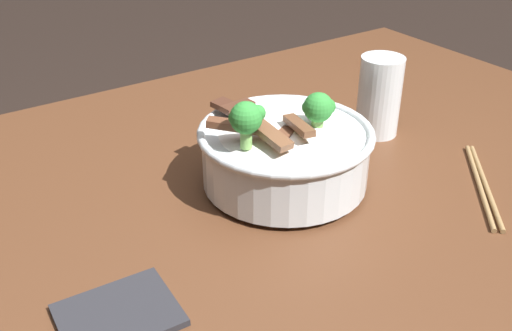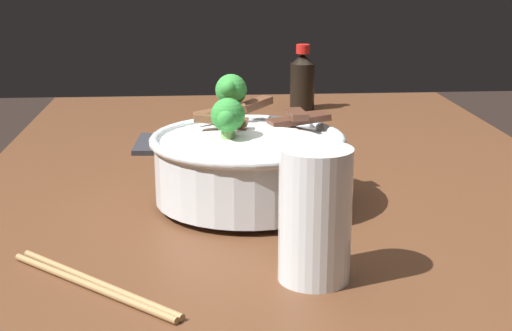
{
  "view_description": "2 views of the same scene",
  "coord_description": "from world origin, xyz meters",
  "px_view_note": "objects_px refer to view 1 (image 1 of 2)",
  "views": [
    {
      "loc": [
        -0.4,
        -0.62,
        1.25
      ],
      "look_at": [
        0.01,
        -0.02,
        0.83
      ],
      "focal_mm": 41.18,
      "sensor_mm": 36.0,
      "label": 1
    },
    {
      "loc": [
        0.92,
        -0.11,
        1.12
      ],
      "look_at": [
        0.06,
        -0.04,
        0.87
      ],
      "focal_mm": 51.96,
      "sensor_mm": 36.0,
      "label": 2
    }
  ],
  "objects_px": {
    "rice_bowl": "(285,148)",
    "chopsticks_pair": "(482,185)",
    "drinking_glass": "(379,102)",
    "folded_napkin": "(118,315)"
  },
  "relations": [
    {
      "from": "chopsticks_pair",
      "to": "folded_napkin",
      "type": "relative_size",
      "value": 1.48
    },
    {
      "from": "rice_bowl",
      "to": "chopsticks_pair",
      "type": "relative_size",
      "value": 1.37
    },
    {
      "from": "drinking_glass",
      "to": "folded_napkin",
      "type": "xyz_separation_m",
      "value": [
        -0.53,
        -0.17,
        -0.05
      ]
    },
    {
      "from": "rice_bowl",
      "to": "chopsticks_pair",
      "type": "distance_m",
      "value": 0.29
    },
    {
      "from": "rice_bowl",
      "to": "chopsticks_pair",
      "type": "height_order",
      "value": "rice_bowl"
    },
    {
      "from": "drinking_glass",
      "to": "folded_napkin",
      "type": "distance_m",
      "value": 0.55
    },
    {
      "from": "rice_bowl",
      "to": "chopsticks_pair",
      "type": "xyz_separation_m",
      "value": [
        0.23,
        -0.16,
        -0.06
      ]
    },
    {
      "from": "rice_bowl",
      "to": "folded_napkin",
      "type": "relative_size",
      "value": 2.03
    },
    {
      "from": "rice_bowl",
      "to": "folded_napkin",
      "type": "bearing_deg",
      "value": -158.91
    },
    {
      "from": "rice_bowl",
      "to": "folded_napkin",
      "type": "distance_m",
      "value": 0.33
    }
  ]
}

